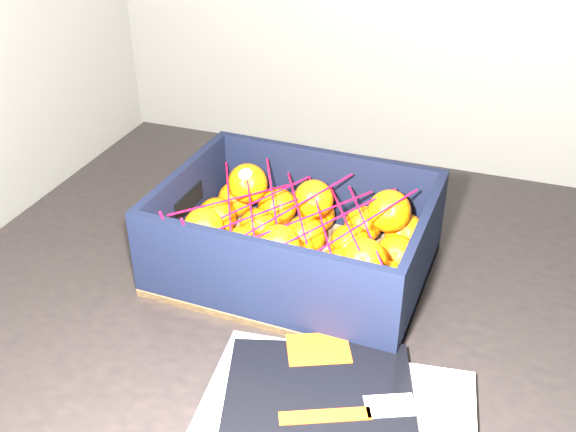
% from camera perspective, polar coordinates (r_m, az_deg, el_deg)
% --- Properties ---
extents(table, '(1.23, 0.85, 0.75)m').
position_cam_1_polar(table, '(1.03, 6.97, -10.31)').
color(table, black).
rests_on(table, ground).
extents(produce_crate, '(0.36, 0.27, 0.13)m').
position_cam_1_polar(produce_crate, '(0.96, 0.66, -2.50)').
color(produce_crate, brown).
rests_on(produce_crate, table).
extents(clementine_heap, '(0.35, 0.25, 0.11)m').
position_cam_1_polar(clementine_heap, '(0.96, 0.86, -2.04)').
color(clementine_heap, '#DC5C04').
rests_on(clementine_heap, produce_crate).
extents(mesh_net, '(0.30, 0.24, 0.09)m').
position_cam_1_polar(mesh_net, '(0.92, -0.04, 0.44)').
color(mesh_net, red).
rests_on(mesh_net, clementine_heap).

